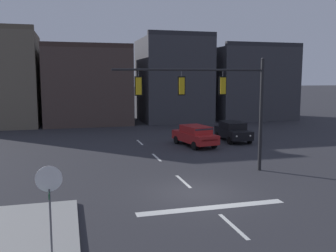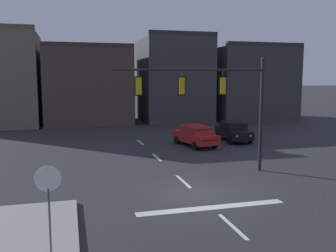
{
  "view_description": "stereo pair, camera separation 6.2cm",
  "coord_description": "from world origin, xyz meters",
  "px_view_note": "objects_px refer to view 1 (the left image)",
  "views": [
    {
      "loc": [
        -5.6,
        -15.72,
        5.34
      ],
      "look_at": [
        -0.52,
        3.11,
        2.77
      ],
      "focal_mm": 39.54,
      "sensor_mm": 36.0,
      "label": 1
    },
    {
      "loc": [
        -5.54,
        -15.73,
        5.34
      ],
      "look_at": [
        -0.52,
        3.11,
        2.77
      ],
      "focal_mm": 39.54,
      "sensor_mm": 36.0,
      "label": 2
    }
  ],
  "objects_px": {
    "car_lot_nearside": "(195,135)",
    "car_lot_middle": "(233,131)",
    "stop_sign": "(49,189)",
    "signal_mast_near_side": "(214,94)"
  },
  "relations": [
    {
      "from": "stop_sign",
      "to": "car_lot_nearside",
      "type": "xyz_separation_m",
      "value": [
        10.1,
        16.16,
        -1.29
      ]
    },
    {
      "from": "car_lot_nearside",
      "to": "car_lot_middle",
      "type": "distance_m",
      "value": 4.11
    },
    {
      "from": "signal_mast_near_side",
      "to": "car_lot_nearside",
      "type": "relative_size",
      "value": 1.81
    },
    {
      "from": "signal_mast_near_side",
      "to": "car_lot_nearside",
      "type": "xyz_separation_m",
      "value": [
        1.72,
        7.97,
        -3.55
      ]
    },
    {
      "from": "signal_mast_near_side",
      "to": "car_lot_middle",
      "type": "relative_size",
      "value": 1.87
    },
    {
      "from": "signal_mast_near_side",
      "to": "car_lot_nearside",
      "type": "bearing_deg",
      "value": 77.8
    },
    {
      "from": "stop_sign",
      "to": "signal_mast_near_side",
      "type": "bearing_deg",
      "value": 44.36
    },
    {
      "from": "car_lot_middle",
      "to": "stop_sign",
      "type": "bearing_deg",
      "value": -128.51
    },
    {
      "from": "stop_sign",
      "to": "car_lot_nearside",
      "type": "height_order",
      "value": "stop_sign"
    },
    {
      "from": "stop_sign",
      "to": "car_lot_middle",
      "type": "distance_m",
      "value": 22.47
    }
  ]
}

